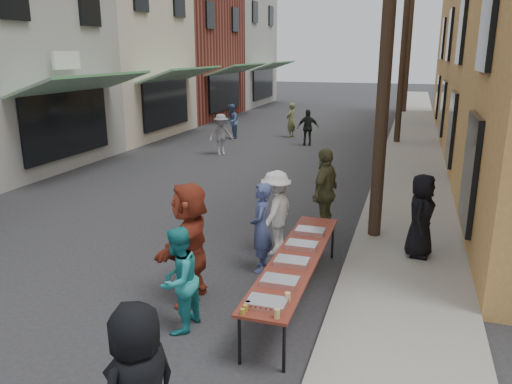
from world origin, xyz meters
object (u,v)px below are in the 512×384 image
Objects in this scene: utility_pole_near at (389,16)px; guest_front_c at (178,280)px; serving_table at (296,259)px; utility_pole_mid at (405,36)px; catering_tray_sausage at (267,303)px; server at (421,216)px; utility_pole_far at (409,41)px.

guest_front_c is (-2.36, -4.53, -3.73)m from utility_pole_near.
utility_pole_mid is at bearing 86.32° from serving_table.
catering_tray_sausage is at bearing -90.00° from serving_table.
utility_pole_mid is 5.64× the size of server.
utility_pole_near is 6.17m from catering_tray_sausage.
catering_tray_sausage is (-0.98, -4.83, -3.71)m from utility_pole_near.
serving_table is 2.50× the size of server.
catering_tray_sausage is (-0.00, -1.65, 0.08)m from serving_table.
utility_pole_near is 1.00× the size of utility_pole_far.
utility_pole_far is (0.00, 12.00, 0.00)m from utility_pole_mid.
utility_pole_near is 3.82m from server.
guest_front_c is at bearing -117.54° from utility_pole_near.
utility_pole_mid is (0.00, 12.00, 0.00)m from utility_pole_near.
serving_table is 2.60× the size of guest_front_c.
server reaches higher than guest_front_c.
server is at bearing 50.44° from serving_table.
utility_pole_mid is at bearing 13.77° from server.
utility_pole_near is 5.64× the size of server.
utility_pole_far is 27.46m from serving_table.
utility_pole_near is at bearing 53.61° from server.
guest_front_c is at bearing -135.79° from serving_table.
guest_front_c is at bearing 167.57° from catering_tray_sausage.
server is (1.86, 3.91, 0.11)m from catering_tray_sausage.
utility_pole_near is 18.00× the size of catering_tray_sausage.
catering_tray_sausage is 1.42m from guest_front_c.
utility_pole_mid is at bearing 90.00° from utility_pole_near.
utility_pole_mid is 15.68m from serving_table.
utility_pole_near reaches higher than catering_tray_sausage.
utility_pole_near is 5.84× the size of guest_front_c.
utility_pole_far reaches higher than catering_tray_sausage.
catering_tray_sausage is at bearing -93.32° from utility_pole_mid.
guest_front_c reaches higher than catering_tray_sausage.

